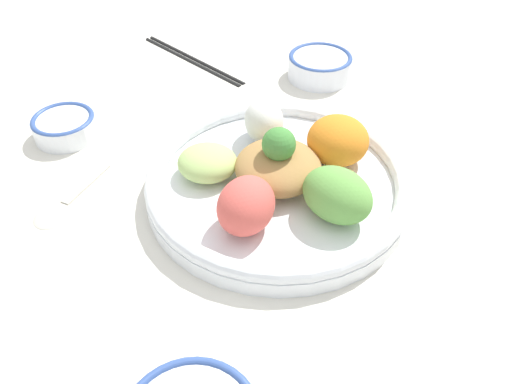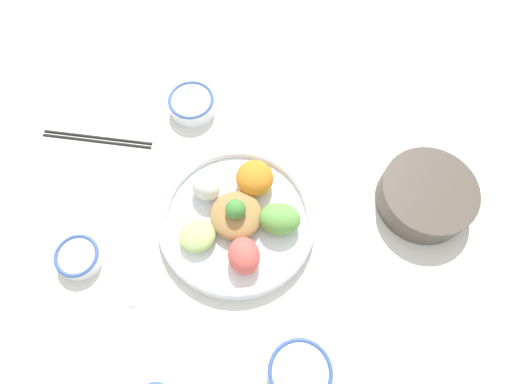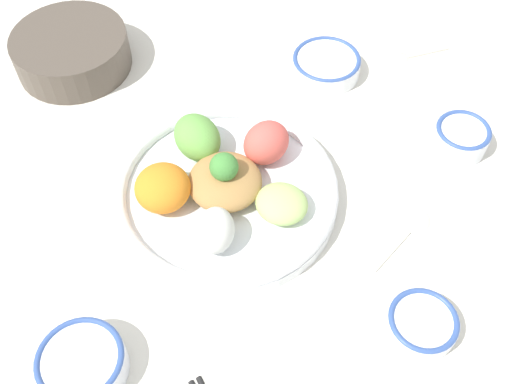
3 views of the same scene
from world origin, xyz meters
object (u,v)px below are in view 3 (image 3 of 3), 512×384
salad_platter (224,187)px  sauce_bowl_dark (422,324)px  sauce_bowl_red (82,363)px  rice_bowl_blue (326,65)px  side_serving_bowl (71,49)px  serving_spoon_extra (407,230)px  rice_bowl_plain (461,137)px  serving_spoon_main (410,55)px

salad_platter → sauce_bowl_dark: size_ratio=3.69×
sauce_bowl_dark → sauce_bowl_red: bearing=104.2°
sauce_bowl_red → sauce_bowl_dark: sauce_bowl_red is taller
rice_bowl_blue → side_serving_bowl: (-0.03, 0.43, 0.02)m
sauce_bowl_red → serving_spoon_extra: size_ratio=0.88×
sauce_bowl_red → rice_bowl_plain: bearing=-48.7°
serving_spoon_extra → side_serving_bowl: bearing=-80.7°
salad_platter → serving_spoon_main: size_ratio=2.77×
sauce_bowl_dark → serving_spoon_extra: 0.15m
sauce_bowl_red → side_serving_bowl: 0.55m
sauce_bowl_dark → side_serving_bowl: (0.42, 0.57, 0.02)m
rice_bowl_plain → serving_spoon_main: 0.22m
sauce_bowl_red → rice_bowl_plain: (0.41, -0.47, 0.00)m
salad_platter → rice_bowl_plain: (0.14, -0.34, -0.00)m
salad_platter → serving_spoon_main: 0.44m
sauce_bowl_red → sauce_bowl_dark: bearing=-75.8°
sauce_bowl_red → rice_bowl_plain: rice_bowl_plain is taller
salad_platter → side_serving_bowl: bearing=50.3°
serving_spoon_extra → sauce_bowl_dark: bearing=39.5°
salad_platter → sauce_bowl_red: 0.30m
serving_spoon_extra → salad_platter: bearing=-60.3°
rice_bowl_blue → rice_bowl_plain: rice_bowl_plain is taller
rice_bowl_blue → side_serving_bowl: 0.43m
rice_bowl_plain → serving_spoon_extra: bearing=153.9°
sauce_bowl_red → sauce_bowl_dark: size_ratio=1.20×
salad_platter → serving_spoon_main: (0.34, -0.28, -0.02)m
sauce_bowl_red → sauce_bowl_dark: (0.10, -0.40, -0.00)m
rice_bowl_blue → serving_spoon_main: size_ratio=0.99×
salad_platter → sauce_bowl_red: (-0.27, 0.13, -0.00)m
sauce_bowl_dark → serving_spoon_extra: bearing=4.2°
side_serving_bowl → salad_platter: bearing=-129.7°
sauce_bowl_dark → rice_bowl_plain: size_ratio=1.05×
serving_spoon_extra → sauce_bowl_red: bearing=-22.3°
salad_platter → sauce_bowl_dark: bearing=-122.2°
sauce_bowl_red → serving_spoon_main: (0.61, -0.40, -0.02)m
sauce_bowl_red → serving_spoon_extra: 0.46m
salad_platter → side_serving_bowl: 0.39m
rice_bowl_blue → sauce_bowl_red: bearing=155.1°
serving_spoon_main → serving_spoon_extra: same height
rice_bowl_blue → salad_platter: bearing=155.0°
rice_bowl_plain → serving_spoon_main: size_ratio=0.71×
salad_platter → rice_bowl_blue: (0.28, -0.13, -0.01)m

